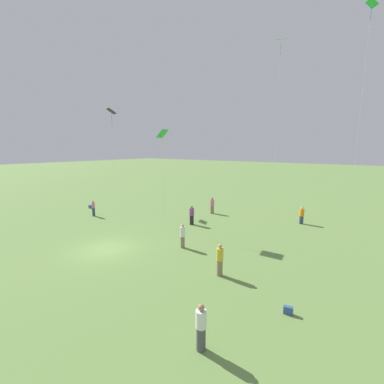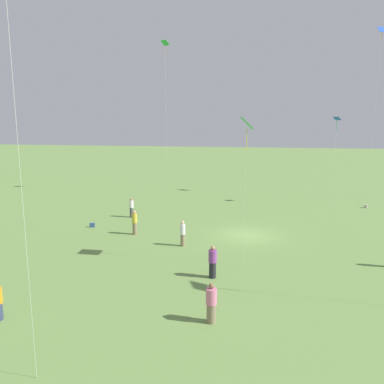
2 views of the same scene
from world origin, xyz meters
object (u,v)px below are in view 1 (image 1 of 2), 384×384
kite_1 (111,114)px  picnic_bag_2 (90,207)px  person_2 (93,208)px  person_4 (212,206)px  person_6 (192,215)px  person_1 (201,327)px  person_3 (183,236)px  person_5 (220,260)px  picnic_bag_0 (288,310)px  person_0 (302,215)px  kite_2 (162,137)px  kite_6 (281,46)px  kite_5 (370,19)px

kite_1 → picnic_bag_2: kite_1 is taller
person_2 → person_4: 12.71m
person_6 → person_1: bearing=20.6°
person_4 → picnic_bag_2: bearing=44.1°
person_3 → person_5: 4.68m
person_2 → person_3: bearing=-103.4°
person_1 → picnic_bag_0: person_1 is taller
person_0 → person_3: 12.60m
person_0 → kite_1: size_ratio=0.14×
person_4 → kite_2: 10.02m
kite_6 → person_6: bearing=-88.9°
person_6 → picnic_bag_0: bearing=36.8°
person_0 → person_5: (13.36, -1.15, 0.10)m
person_2 → kite_5: (-14.27, 22.00, 17.48)m
person_3 → kite_6: 22.01m
person_2 → kite_1: kite_1 is taller
person_0 → person_5: 13.41m
kite_5 → kite_6: size_ratio=1.09×
person_3 → picnic_bag_0: bearing=-11.8°
person_6 → picnic_bag_2: size_ratio=4.34×
person_6 → kite_6: kite_6 is taller
person_1 → kite_6: bearing=-35.1°
person_0 → person_1: person_1 is taller
kite_1 → kite_6: kite_6 is taller
kite_5 → kite_6: 7.56m
kite_1 → picnic_bag_0: 29.00m
person_6 → picnic_bag_2: bearing=-99.3°
person_0 → kite_6: size_ratio=0.09×
person_3 → kite_6: size_ratio=0.10×
person_3 → person_5: bearing=-16.0°
person_0 → picnic_bag_0: person_0 is taller
person_0 → kite_2: bearing=107.0°
kite_6 → picnic_bag_2: bearing=-122.0°
person_5 → kite_5: 25.14m
person_0 → person_3: bearing=130.5°
kite_5 → kite_6: kite_5 is taller
kite_2 → kite_6: size_ratio=0.47×
person_4 → person_0: bearing=-152.0°
kite_6 → person_1: bearing=-50.9°
person_6 → picnic_bag_2: (1.90, -13.81, -0.70)m
person_1 → person_4: bearing=-17.3°
person_2 → person_3: size_ratio=0.95×
person_2 → person_6: size_ratio=0.93×
person_1 → kite_2: kite_2 is taller
person_5 → kite_2: bearing=-114.1°
kite_1 → kite_2: size_ratio=1.37×
person_0 → person_3: size_ratio=0.94×
person_1 → person_5: 5.58m
person_0 → kite_6: kite_6 is taller
person_6 → kite_2: bearing=-52.4°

